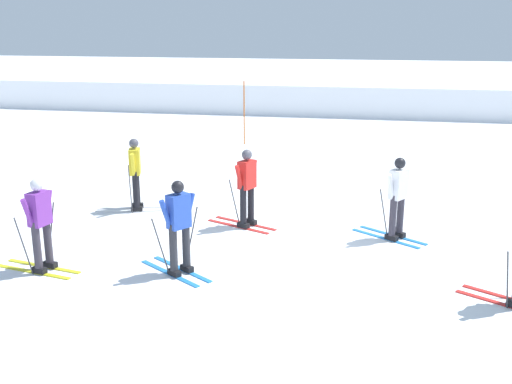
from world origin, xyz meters
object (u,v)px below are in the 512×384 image
Objects in this scene: trail_marker_pole at (244,113)px; skier_white at (397,196)px; skier_blue at (179,225)px; skier_red at (247,186)px; skier_yellow at (135,172)px; skier_purple at (40,222)px.

skier_white is at bearing -60.84° from trail_marker_pole.
skier_white is 4.56m from skier_blue.
skier_red is at bearing 76.99° from skier_blue.
skier_red is at bearing -14.09° from skier_yellow.
skier_purple and skier_blue have the same top height.
skier_blue is at bearing -57.80° from skier_yellow.
skier_purple is at bearing -95.43° from trail_marker_pole.
skier_purple is 3.78m from skier_yellow.
skier_blue is (-3.78, -2.55, 0.00)m from skier_white.
skier_white is 6.01m from skier_yellow.
skier_white and skier_red have the same top height.
skier_red is 9.11m from trail_marker_pole.
skier_blue is 1.00× the size of skier_yellow.
trail_marker_pole is (-5.08, 9.10, 0.21)m from skier_white.
skier_white is 1.00× the size of skier_red.
trail_marker_pole is at bearing 96.37° from skier_blue.
skier_purple is 4.34m from skier_red.
skier_blue is 11.72m from trail_marker_pole.
skier_purple is 1.00× the size of skier_blue.
skier_blue is 0.76× the size of trail_marker_pole.
skier_white is at bearing 24.79° from skier_purple.
skier_white is at bearing -8.59° from skier_yellow.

